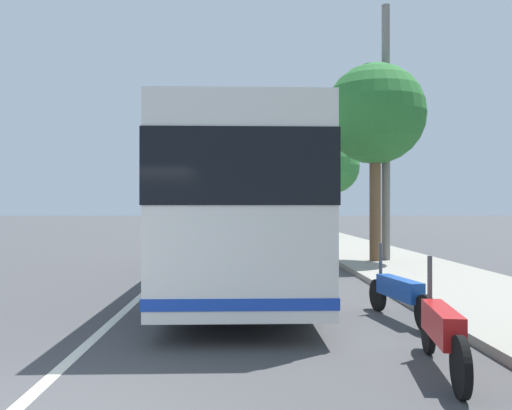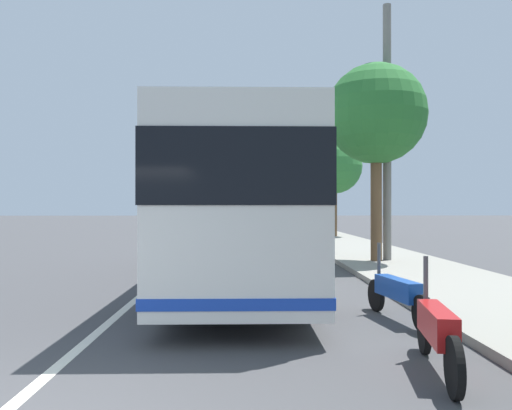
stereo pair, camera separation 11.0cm
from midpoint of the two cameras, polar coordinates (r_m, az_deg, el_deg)
name	(u,v)px [view 1 (the left image)]	position (r m, az deg, el deg)	size (l,w,h in m)	color
sidewalk_curb	(424,274)	(14.96, 17.40, -7.11)	(110.00, 3.60, 0.14)	gray
lane_divider_line	(162,278)	(14.31, -10.37, -7.69)	(110.00, 0.16, 0.01)	silver
coach_bus	(240,203)	(12.93, -1.95, 0.16)	(12.21, 2.69, 3.43)	silver
motorcycle_by_tree	(442,331)	(6.46, 18.93, -12.71)	(2.20, 0.42, 1.26)	black
motorcycle_angled	(399,293)	(9.10, 14.81, -9.15)	(2.24, 0.45, 1.23)	black
car_behind_bus	(239,221)	(42.65, -1.95, -1.73)	(4.20, 1.88, 1.55)	#2D7238
car_far_distant	(245,218)	(53.03, -1.28, -1.42)	(4.01, 2.01, 1.59)	navy
car_side_street	(237,225)	(32.67, -2.11, -2.20)	(4.34, 2.10, 1.57)	gold
car_oncoming	(197,219)	(49.23, -6.39, -1.55)	(4.07, 2.03, 1.51)	#2D7238
roadside_tree_mid_block	(375,115)	(17.67, 12.53, 9.44)	(3.23, 3.23, 6.49)	brown
roadside_tree_far_block	(332,166)	(31.76, 8.08, 4.14)	(3.29, 3.29, 5.94)	brown
utility_pole	(386,134)	(17.92, 13.65, 7.40)	(0.27, 0.27, 8.48)	slate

